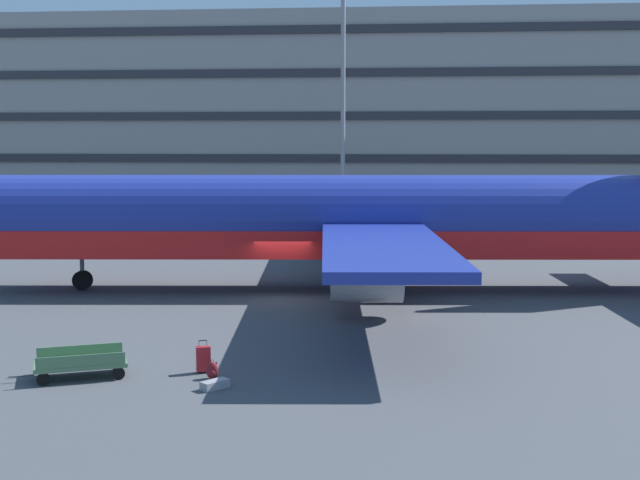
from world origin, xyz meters
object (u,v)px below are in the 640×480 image
(suitcase_silver, at_px, (203,359))
(baggage_cart, at_px, (80,363))
(airliner, at_px, (358,221))
(suitcase_purple, at_px, (215,385))
(backpack_orange, at_px, (212,371))

(suitcase_silver, height_order, baggage_cart, suitcase_silver)
(airliner, bearing_deg, suitcase_silver, -105.13)
(airliner, distance_m, suitcase_silver, 15.27)
(suitcase_purple, height_order, backpack_orange, backpack_orange)
(suitcase_silver, height_order, suitcase_purple, suitcase_silver)
(suitcase_purple, xyz_separation_m, baggage_cart, (-4.15, 0.76, 0.31))
(suitcase_purple, bearing_deg, suitcase_silver, 113.51)
(baggage_cart, bearing_deg, airliner, 64.31)
(airliner, height_order, backpack_orange, airliner)
(airliner, bearing_deg, suitcase_purple, -101.33)
(suitcase_silver, bearing_deg, baggage_cart, -166.31)
(airliner, relative_size, backpack_orange, 69.53)
(airliner, xyz_separation_m, suitcase_purple, (-3.22, -16.09, -3.08))
(suitcase_purple, relative_size, baggage_cart, 0.25)
(airliner, relative_size, baggage_cart, 11.83)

